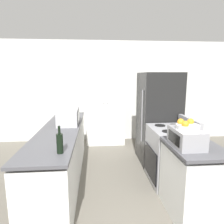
{
  "coord_description": "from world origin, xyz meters",
  "views": [
    {
      "loc": [
        -0.31,
        -1.66,
        1.71
      ],
      "look_at": [
        0.0,
        1.98,
        1.05
      ],
      "focal_mm": 32.0,
      "sensor_mm": 36.0,
      "label": 1
    }
  ],
  "objects_px": {
    "stove": "(170,155)",
    "wine_bottle": "(60,143)",
    "refrigerator": "(158,118)",
    "toaster_oven": "(186,138)",
    "pantry_cabinet": "(105,102)",
    "fruit_bowl": "(187,126)",
    "microwave": "(68,116)"
  },
  "relations": [
    {
      "from": "stove",
      "to": "refrigerator",
      "type": "relative_size",
      "value": 0.59
    },
    {
      "from": "pantry_cabinet",
      "to": "fruit_bowl",
      "type": "relative_size",
      "value": 7.9
    },
    {
      "from": "pantry_cabinet",
      "to": "stove",
      "type": "bearing_deg",
      "value": -64.55
    },
    {
      "from": "microwave",
      "to": "wine_bottle",
      "type": "xyz_separation_m",
      "value": [
        0.07,
        -1.3,
        -0.02
      ]
    },
    {
      "from": "stove",
      "to": "wine_bottle",
      "type": "height_order",
      "value": "wine_bottle"
    },
    {
      "from": "pantry_cabinet",
      "to": "wine_bottle",
      "type": "bearing_deg",
      "value": -102.27
    },
    {
      "from": "refrigerator",
      "to": "toaster_oven",
      "type": "bearing_deg",
      "value": -96.48
    },
    {
      "from": "stove",
      "to": "wine_bottle",
      "type": "xyz_separation_m",
      "value": [
        -1.58,
        -0.9,
        0.55
      ]
    },
    {
      "from": "stove",
      "to": "microwave",
      "type": "relative_size",
      "value": 2.05
    },
    {
      "from": "stove",
      "to": "wine_bottle",
      "type": "distance_m",
      "value": 1.9
    },
    {
      "from": "wine_bottle",
      "to": "fruit_bowl",
      "type": "distance_m",
      "value": 1.46
    },
    {
      "from": "pantry_cabinet",
      "to": "toaster_oven",
      "type": "distance_m",
      "value": 2.92
    },
    {
      "from": "toaster_oven",
      "to": "fruit_bowl",
      "type": "xyz_separation_m",
      "value": [
        0.01,
        0.01,
        0.14
      ]
    },
    {
      "from": "microwave",
      "to": "toaster_oven",
      "type": "xyz_separation_m",
      "value": [
        1.52,
        -1.21,
        -0.03
      ]
    },
    {
      "from": "pantry_cabinet",
      "to": "toaster_oven",
      "type": "bearing_deg",
      "value": -73.91
    },
    {
      "from": "stove",
      "to": "microwave",
      "type": "height_order",
      "value": "microwave"
    },
    {
      "from": "microwave",
      "to": "pantry_cabinet",
      "type": "bearing_deg",
      "value": 66.17
    },
    {
      "from": "pantry_cabinet",
      "to": "microwave",
      "type": "xyz_separation_m",
      "value": [
        -0.7,
        -1.6,
        -0.04
      ]
    },
    {
      "from": "toaster_oven",
      "to": "microwave",
      "type": "bearing_deg",
      "value": 141.32
    },
    {
      "from": "pantry_cabinet",
      "to": "stove",
      "type": "height_order",
      "value": "pantry_cabinet"
    },
    {
      "from": "microwave",
      "to": "fruit_bowl",
      "type": "bearing_deg",
      "value": -38.24
    },
    {
      "from": "stove",
      "to": "fruit_bowl",
      "type": "xyz_separation_m",
      "value": [
        -0.14,
        -0.79,
        0.69
      ]
    },
    {
      "from": "toaster_oven",
      "to": "refrigerator",
      "type": "bearing_deg",
      "value": 83.52
    },
    {
      "from": "pantry_cabinet",
      "to": "stove",
      "type": "relative_size",
      "value": 2.04
    },
    {
      "from": "stove",
      "to": "fruit_bowl",
      "type": "distance_m",
      "value": 1.06
    },
    {
      "from": "refrigerator",
      "to": "fruit_bowl",
      "type": "distance_m",
      "value": 1.64
    },
    {
      "from": "pantry_cabinet",
      "to": "refrigerator",
      "type": "bearing_deg",
      "value": -50.07
    },
    {
      "from": "microwave",
      "to": "refrigerator",
      "type": "bearing_deg",
      "value": 13.51
    },
    {
      "from": "wine_bottle",
      "to": "toaster_oven",
      "type": "distance_m",
      "value": 1.44
    },
    {
      "from": "refrigerator",
      "to": "stove",
      "type": "bearing_deg",
      "value": -92.82
    },
    {
      "from": "microwave",
      "to": "wine_bottle",
      "type": "relative_size",
      "value": 1.7
    },
    {
      "from": "fruit_bowl",
      "to": "refrigerator",
      "type": "bearing_deg",
      "value": 83.75
    }
  ]
}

